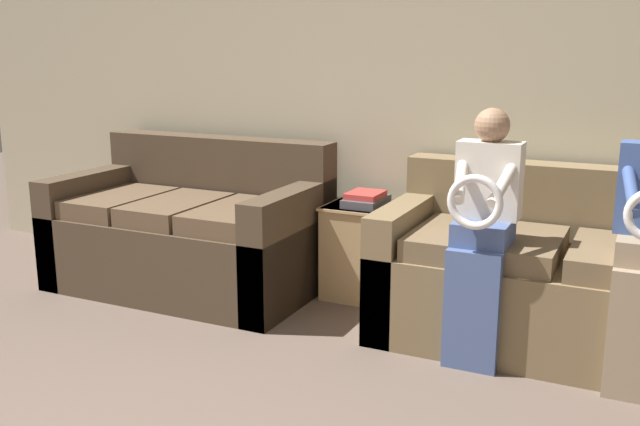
{
  "coord_description": "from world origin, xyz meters",
  "views": [
    {
      "loc": [
        1.44,
        -0.81,
        1.47
      ],
      "look_at": [
        0.14,
        1.93,
        0.76
      ],
      "focal_mm": 40.0,
      "sensor_mm": 36.0,
      "label": 1
    }
  ],
  "objects_px": {
    "couch_main": "(566,283)",
    "child_left_seated": "(482,226)",
    "couch_side": "(191,234)",
    "book_stack": "(366,199)",
    "side_shelf": "(364,250)"
  },
  "relations": [
    {
      "from": "child_left_seated",
      "to": "side_shelf",
      "type": "distance_m",
      "value": 1.08
    },
    {
      "from": "couch_main",
      "to": "couch_side",
      "type": "relative_size",
      "value": 1.14
    },
    {
      "from": "couch_main",
      "to": "child_left_seated",
      "type": "distance_m",
      "value": 0.61
    },
    {
      "from": "couch_main",
      "to": "book_stack",
      "type": "bearing_deg",
      "value": 169.25
    },
    {
      "from": "couch_main",
      "to": "child_left_seated",
      "type": "height_order",
      "value": "child_left_seated"
    },
    {
      "from": "side_shelf",
      "to": "book_stack",
      "type": "height_order",
      "value": "book_stack"
    },
    {
      "from": "couch_side",
      "to": "child_left_seated",
      "type": "bearing_deg",
      "value": -9.46
    },
    {
      "from": "child_left_seated",
      "to": "book_stack",
      "type": "height_order",
      "value": "child_left_seated"
    },
    {
      "from": "child_left_seated",
      "to": "side_shelf",
      "type": "height_order",
      "value": "child_left_seated"
    },
    {
      "from": "couch_side",
      "to": "side_shelf",
      "type": "bearing_deg",
      "value": 14.9
    },
    {
      "from": "couch_side",
      "to": "child_left_seated",
      "type": "height_order",
      "value": "child_left_seated"
    },
    {
      "from": "couch_side",
      "to": "couch_main",
      "type": "bearing_deg",
      "value": 1.29
    },
    {
      "from": "side_shelf",
      "to": "book_stack",
      "type": "relative_size",
      "value": 1.85
    },
    {
      "from": "book_stack",
      "to": "side_shelf",
      "type": "bearing_deg",
      "value": 143.76
    },
    {
      "from": "couch_side",
      "to": "book_stack",
      "type": "xyz_separation_m",
      "value": [
        1.06,
        0.27,
        0.27
      ]
    }
  ]
}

